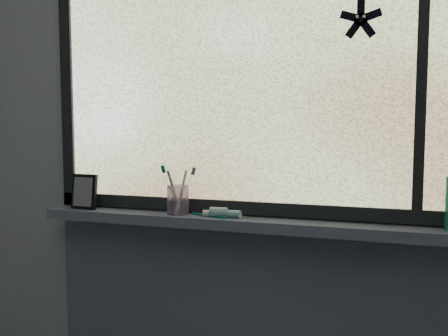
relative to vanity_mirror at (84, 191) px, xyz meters
name	(u,v)px	position (x,y,z in m)	size (l,w,h in m)	color
wall_back	(249,154)	(0.67, 0.08, 0.16)	(3.00, 0.01, 2.50)	#9EA3A8
windowsill	(243,223)	(0.67, 0.01, -0.09)	(1.62, 0.14, 0.04)	slate
window_pane	(248,79)	(0.67, 0.06, 0.44)	(1.50, 0.01, 1.00)	silver
frame_bottom	(247,208)	(0.67, 0.06, -0.04)	(1.60, 0.03, 0.05)	black
frame_left	(68,84)	(-0.10, 0.06, 0.44)	(0.05, 0.03, 1.10)	black
frame_mullion	(422,74)	(1.27, 0.06, 0.44)	(0.04, 0.03, 1.00)	black
starfish_sticker	(361,19)	(1.07, 0.05, 0.63)	(0.15, 0.02, 0.15)	black
vanity_mirror	(84,191)	(0.00, 0.00, 0.00)	(0.11, 0.06, 0.14)	black
toothpaste_tube	(224,212)	(0.60, -0.01, -0.05)	(0.21, 0.04, 0.04)	silver
toothbrush_cup	(178,200)	(0.41, 0.01, -0.02)	(0.08, 0.08, 0.11)	#C5A2D7
toothbrush_lying	(209,215)	(0.54, -0.01, -0.06)	(0.19, 0.02, 0.01)	#0B685A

